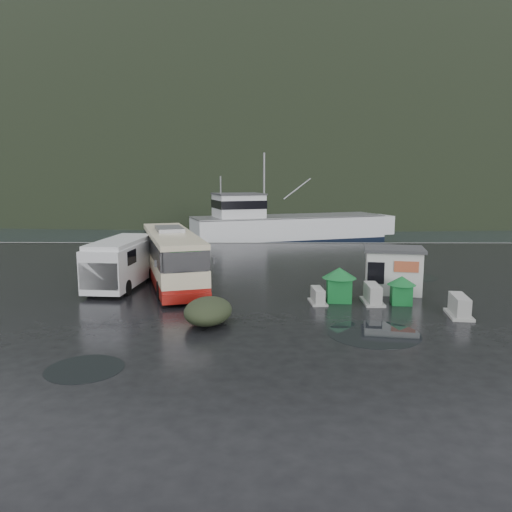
{
  "coord_description": "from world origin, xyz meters",
  "views": [
    {
      "loc": [
        0.95,
        -23.26,
        5.94
      ],
      "look_at": [
        0.73,
        2.59,
        1.7
      ],
      "focal_mm": 35.0,
      "sensor_mm": 36.0,
      "label": 1
    }
  ],
  "objects_px": {
    "waste_bin_right": "(401,304)",
    "jersey_barrier_c": "(459,316)",
    "white_van": "(123,286)",
    "waste_bin_left": "(339,301)",
    "dome_tent": "(208,323)",
    "jersey_barrier_b": "(372,303)",
    "ticket_kiosk": "(392,292)",
    "fishing_trawler": "(289,233)",
    "coach_bus": "(173,283)",
    "jersey_barrier_a": "(318,303)"
  },
  "relations": [
    {
      "from": "ticket_kiosk",
      "to": "jersey_barrier_a",
      "type": "relative_size",
      "value": 2.06
    },
    {
      "from": "waste_bin_left",
      "to": "jersey_barrier_a",
      "type": "bearing_deg",
      "value": -160.06
    },
    {
      "from": "waste_bin_left",
      "to": "jersey_barrier_a",
      "type": "xyz_separation_m",
      "value": [
        -1.04,
        -0.38,
        0.0
      ]
    },
    {
      "from": "jersey_barrier_b",
      "to": "ticket_kiosk",
      "type": "bearing_deg",
      "value": 55.59
    },
    {
      "from": "coach_bus",
      "to": "ticket_kiosk",
      "type": "xyz_separation_m",
      "value": [
        11.6,
        -2.08,
        0.0
      ]
    },
    {
      "from": "white_van",
      "to": "jersey_barrier_a",
      "type": "distance_m",
      "value": 10.63
    },
    {
      "from": "dome_tent",
      "to": "jersey_barrier_a",
      "type": "distance_m",
      "value": 5.8
    },
    {
      "from": "jersey_barrier_c",
      "to": "fishing_trawler",
      "type": "relative_size",
      "value": 0.08
    },
    {
      "from": "waste_bin_right",
      "to": "jersey_barrier_c",
      "type": "bearing_deg",
      "value": -46.91
    },
    {
      "from": "coach_bus",
      "to": "white_van",
      "type": "bearing_deg",
      "value": -177.07
    },
    {
      "from": "ticket_kiosk",
      "to": "jersey_barrier_a",
      "type": "xyz_separation_m",
      "value": [
        -4.06,
        -2.22,
        0.0
      ]
    },
    {
      "from": "waste_bin_right",
      "to": "fishing_trawler",
      "type": "xyz_separation_m",
      "value": [
        -3.6,
        28.62,
        0.0
      ]
    },
    {
      "from": "coach_bus",
      "to": "waste_bin_right",
      "type": "bearing_deg",
      "value": -38.04
    },
    {
      "from": "coach_bus",
      "to": "waste_bin_right",
      "type": "relative_size",
      "value": 8.2
    },
    {
      "from": "white_van",
      "to": "fishing_trawler",
      "type": "xyz_separation_m",
      "value": [
        10.32,
        25.13,
        0.0
      ]
    },
    {
      "from": "waste_bin_left",
      "to": "fishing_trawler",
      "type": "bearing_deg",
      "value": 91.61
    },
    {
      "from": "ticket_kiosk",
      "to": "jersey_barrier_b",
      "type": "relative_size",
      "value": 1.67
    },
    {
      "from": "white_van",
      "to": "jersey_barrier_b",
      "type": "relative_size",
      "value": 3.48
    },
    {
      "from": "white_van",
      "to": "waste_bin_left",
      "type": "distance_m",
      "value": 11.51
    },
    {
      "from": "white_van",
      "to": "waste_bin_right",
      "type": "xyz_separation_m",
      "value": [
        13.92,
        -3.5,
        0.0
      ]
    },
    {
      "from": "coach_bus",
      "to": "jersey_barrier_c",
      "type": "height_order",
      "value": "coach_bus"
    },
    {
      "from": "waste_bin_left",
      "to": "waste_bin_right",
      "type": "height_order",
      "value": "waste_bin_left"
    },
    {
      "from": "waste_bin_right",
      "to": "fishing_trawler",
      "type": "distance_m",
      "value": 28.85
    },
    {
      "from": "jersey_barrier_b",
      "to": "waste_bin_left",
      "type": "bearing_deg",
      "value": 167.28
    },
    {
      "from": "ticket_kiosk",
      "to": "dome_tent",
      "type": "bearing_deg",
      "value": -137.63
    },
    {
      "from": "jersey_barrier_b",
      "to": "fishing_trawler",
      "type": "height_order",
      "value": "fishing_trawler"
    },
    {
      "from": "coach_bus",
      "to": "waste_bin_left",
      "type": "bearing_deg",
      "value": -41.47
    },
    {
      "from": "white_van",
      "to": "waste_bin_left",
      "type": "bearing_deg",
      "value": -9.81
    },
    {
      "from": "dome_tent",
      "to": "jersey_barrier_c",
      "type": "xyz_separation_m",
      "value": [
        10.52,
        1.15,
        0.0
      ]
    },
    {
      "from": "jersey_barrier_a",
      "to": "fishing_trawler",
      "type": "relative_size",
      "value": 0.06
    },
    {
      "from": "ticket_kiosk",
      "to": "jersey_barrier_c",
      "type": "distance_m",
      "value": 4.67
    },
    {
      "from": "waste_bin_left",
      "to": "jersey_barrier_b",
      "type": "relative_size",
      "value": 0.92
    },
    {
      "from": "waste_bin_right",
      "to": "ticket_kiosk",
      "type": "height_order",
      "value": "ticket_kiosk"
    },
    {
      "from": "waste_bin_left",
      "to": "waste_bin_right",
      "type": "relative_size",
      "value": 1.23
    },
    {
      "from": "jersey_barrier_a",
      "to": "fishing_trawler",
      "type": "bearing_deg",
      "value": 89.51
    },
    {
      "from": "dome_tent",
      "to": "ticket_kiosk",
      "type": "xyz_separation_m",
      "value": [
        8.84,
        5.5,
        0.0
      ]
    },
    {
      "from": "jersey_barrier_c",
      "to": "dome_tent",
      "type": "bearing_deg",
      "value": -173.76
    },
    {
      "from": "white_van",
      "to": "jersey_barrier_a",
      "type": "bearing_deg",
      "value": -13.24
    },
    {
      "from": "coach_bus",
      "to": "fishing_trawler",
      "type": "bearing_deg",
      "value": 55.3
    },
    {
      "from": "waste_bin_right",
      "to": "dome_tent",
      "type": "bearing_deg",
      "value": -159.8
    },
    {
      "from": "waste_bin_left",
      "to": "waste_bin_right",
      "type": "distance_m",
      "value": 2.85
    },
    {
      "from": "jersey_barrier_b",
      "to": "waste_bin_right",
      "type": "bearing_deg",
      "value": -6.16
    },
    {
      "from": "waste_bin_right",
      "to": "jersey_barrier_b",
      "type": "height_order",
      "value": "waste_bin_right"
    },
    {
      "from": "waste_bin_right",
      "to": "jersey_barrier_b",
      "type": "relative_size",
      "value": 0.74
    },
    {
      "from": "ticket_kiosk",
      "to": "waste_bin_left",
      "type": "bearing_deg",
      "value": -138.09
    },
    {
      "from": "jersey_barrier_a",
      "to": "fishing_trawler",
      "type": "distance_m",
      "value": 28.52
    },
    {
      "from": "waste_bin_left",
      "to": "jersey_barrier_b",
      "type": "bearing_deg",
      "value": -12.72
    },
    {
      "from": "dome_tent",
      "to": "coach_bus",
      "type": "bearing_deg",
      "value": 109.99
    },
    {
      "from": "dome_tent",
      "to": "ticket_kiosk",
      "type": "height_order",
      "value": "ticket_kiosk"
    },
    {
      "from": "white_van",
      "to": "coach_bus",
      "type": "bearing_deg",
      "value": 25.18
    }
  ]
}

